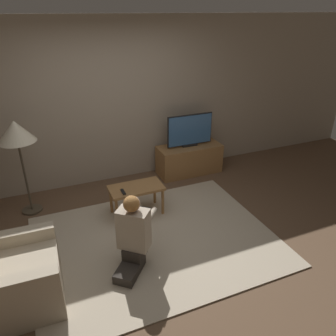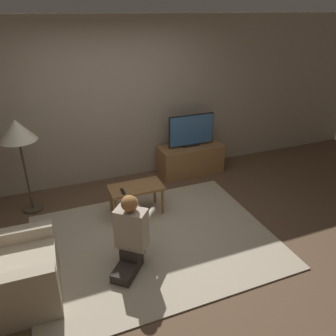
{
  "view_description": "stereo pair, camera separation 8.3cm",
  "coord_description": "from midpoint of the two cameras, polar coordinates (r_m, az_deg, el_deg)",
  "views": [
    {
      "loc": [
        -1.15,
        -3.13,
        2.66
      ],
      "look_at": [
        0.44,
        0.65,
        0.66
      ],
      "focal_mm": 35.0,
      "sensor_mm": 36.0,
      "label": 1
    },
    {
      "loc": [
        -1.07,
        -3.16,
        2.66
      ],
      "look_at": [
        0.44,
        0.65,
        0.66
      ],
      "focal_mm": 35.0,
      "sensor_mm": 36.0,
      "label": 2
    }
  ],
  "objects": [
    {
      "name": "tv",
      "position": [
        5.61,
        3.41,
        6.56
      ],
      "size": [
        0.82,
        0.08,
        0.56
      ],
      "color": "black",
      "rests_on": "tv_stand"
    },
    {
      "name": "rug",
      "position": [
        4.26,
        -2.74,
        -12.51
      ],
      "size": [
        2.95,
        2.26,
        0.02
      ],
      "color": "#BCAD93",
      "rests_on": "ground_plane"
    },
    {
      "name": "armchair",
      "position": [
        3.67,
        -25.8,
        -16.68
      ],
      "size": [
        0.79,
        0.87,
        0.99
      ],
      "rotation": [
        0.0,
        0.0,
        1.54
      ],
      "color": "#B7A88E",
      "rests_on": "ground_plane"
    },
    {
      "name": "coffee_table",
      "position": [
        4.58,
        -6.06,
        -3.95
      ],
      "size": [
        0.74,
        0.4,
        0.44
      ],
      "color": "olive",
      "rests_on": "ground_plane"
    },
    {
      "name": "floor_lamp",
      "position": [
        4.74,
        -25.39,
        5.26
      ],
      "size": [
        0.49,
        0.49,
        1.37
      ],
      "color": "#4C4233",
      "rests_on": "ground_plane"
    },
    {
      "name": "person_kneeling",
      "position": [
        3.66,
        -6.72,
        -11.26
      ],
      "size": [
        0.69,
        0.75,
        0.91
      ],
      "rotation": [
        0.0,
        0.0,
        2.44
      ],
      "color": "#332D28",
      "rests_on": "rug"
    },
    {
      "name": "wall_back",
      "position": [
        5.37,
        -10.36,
        10.94
      ],
      "size": [
        10.0,
        0.06,
        2.6
      ],
      "color": "tan",
      "rests_on": "ground_plane"
    },
    {
      "name": "ground_plane",
      "position": [
        4.26,
        -2.74,
        -12.6
      ],
      "size": [
        10.0,
        10.0,
        0.0
      ],
      "primitive_type": "plane",
      "color": "brown"
    },
    {
      "name": "remote",
      "position": [
        4.43,
        -8.36,
        -4.14
      ],
      "size": [
        0.04,
        0.15,
        0.02
      ],
      "color": "black",
      "rests_on": "coffee_table"
    },
    {
      "name": "tv_stand",
      "position": [
        5.81,
        3.29,
        1.54
      ],
      "size": [
        1.12,
        0.46,
        0.51
      ],
      "color": "olive",
      "rests_on": "ground_plane"
    }
  ]
}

